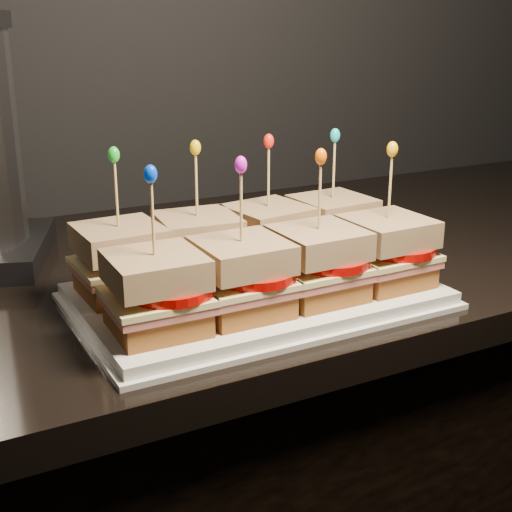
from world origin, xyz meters
name	(u,v)px	position (x,y,z in m)	size (l,w,h in m)	color
cabinet	(340,512)	(-0.79, 1.69, 0.45)	(2.18, 0.59, 0.89)	black
granite_slab	(352,247)	(-0.79, 1.69, 0.91)	(2.22, 0.63, 0.04)	black
platter	(256,296)	(-1.04, 1.53, 0.94)	(0.38, 0.23, 0.02)	white
platter_rim	(256,301)	(-1.04, 1.53, 0.93)	(0.39, 0.25, 0.01)	white
sandwich_0_bread_bot	(122,283)	(-1.18, 1.58, 0.96)	(0.08, 0.08, 0.02)	#673211
sandwich_0_ham	(121,270)	(-1.18, 1.58, 0.97)	(0.09, 0.09, 0.01)	#BD5B55
sandwich_0_cheese	(121,263)	(-1.18, 1.58, 0.98)	(0.09, 0.09, 0.01)	#F4E495
sandwich_0_tomato	(133,257)	(-1.16, 1.58, 0.99)	(0.08, 0.08, 0.01)	#B20804
sandwich_0_bread_top	(119,240)	(-1.18, 1.58, 1.01)	(0.08, 0.08, 0.03)	brown
sandwich_0_pick	(117,198)	(-1.18, 1.58, 1.05)	(0.00, 0.00, 0.09)	tan
sandwich_0_frill	(114,155)	(-1.18, 1.58, 1.10)	(0.01, 0.01, 0.02)	green
sandwich_1_bread_bot	(199,270)	(-1.09, 1.58, 0.96)	(0.08, 0.08, 0.02)	#673211
sandwich_1_ham	(198,257)	(-1.09, 1.58, 0.97)	(0.09, 0.09, 0.01)	#BD5B55
sandwich_1_cheese	(198,251)	(-1.09, 1.58, 0.98)	(0.09, 0.09, 0.01)	#F4E495
sandwich_1_tomato	(210,245)	(-1.07, 1.58, 0.99)	(0.08, 0.08, 0.01)	#B20804
sandwich_1_bread_top	(198,228)	(-1.09, 1.58, 1.01)	(0.08, 0.08, 0.03)	brown
sandwich_1_pick	(196,189)	(-1.09, 1.58, 1.05)	(0.00, 0.00, 0.09)	tan
sandwich_1_frill	(195,148)	(-1.09, 1.58, 1.10)	(0.01, 0.01, 0.02)	#E6B607
sandwich_2_bread_bot	(268,258)	(-1.00, 1.58, 0.96)	(0.08, 0.08, 0.02)	#673211
sandwich_2_ham	(268,246)	(-1.00, 1.58, 0.97)	(0.09, 0.09, 0.01)	#BD5B55
sandwich_2_cheese	(268,240)	(-1.00, 1.58, 0.98)	(0.09, 0.09, 0.01)	#F4E495
sandwich_2_tomato	(280,234)	(-0.99, 1.58, 0.99)	(0.08, 0.08, 0.01)	#B20804
sandwich_2_bread_top	(268,218)	(-1.00, 1.58, 1.01)	(0.08, 0.08, 0.03)	brown
sandwich_2_pick	(268,181)	(-1.00, 1.58, 1.05)	(0.00, 0.00, 0.09)	tan
sandwich_2_frill	(269,141)	(-1.00, 1.58, 1.10)	(0.01, 0.01, 0.02)	red
sandwich_3_bread_bot	(331,248)	(-0.91, 1.58, 0.96)	(0.08, 0.08, 0.02)	#673211
sandwich_3_ham	(332,236)	(-0.91, 1.58, 0.97)	(0.09, 0.09, 0.01)	#BD5B55
sandwich_3_cheese	(332,230)	(-0.91, 1.58, 0.98)	(0.09, 0.09, 0.01)	#F4E495
sandwich_3_tomato	(343,224)	(-0.90, 1.58, 0.99)	(0.08, 0.08, 0.01)	#B20804
sandwich_3_bread_top	(332,209)	(-0.91, 1.58, 1.01)	(0.08, 0.08, 0.03)	brown
sandwich_3_pick	(334,173)	(-0.91, 1.58, 1.05)	(0.00, 0.00, 0.09)	tan
sandwich_3_frill	(335,135)	(-0.91, 1.58, 1.10)	(0.01, 0.01, 0.02)	#14B1B5
sandwich_4_bread_bot	(157,319)	(-1.18, 1.47, 0.96)	(0.08, 0.08, 0.02)	#673211
sandwich_4_ham	(157,303)	(-1.18, 1.47, 0.97)	(0.09, 0.09, 0.01)	#BD5B55
sandwich_4_cheese	(156,296)	(-1.18, 1.47, 0.98)	(0.09, 0.09, 0.01)	#F4E495
sandwich_4_tomato	(170,289)	(-1.16, 1.47, 0.99)	(0.08, 0.08, 0.01)	#B20804
sandwich_4_bread_top	(155,270)	(-1.18, 1.47, 1.01)	(0.08, 0.08, 0.03)	brown
sandwich_4_pick	(153,223)	(-1.18, 1.47, 1.05)	(0.00, 0.00, 0.09)	tan
sandwich_4_frill	(151,174)	(-1.18, 1.47, 1.10)	(0.01, 0.01, 0.02)	#043AD6
sandwich_5_bread_bot	(242,302)	(-1.09, 1.47, 0.96)	(0.08, 0.08, 0.02)	#673211
sandwich_5_ham	(242,287)	(-1.09, 1.47, 0.97)	(0.09, 0.09, 0.01)	#BD5B55
sandwich_5_cheese	(242,281)	(-1.09, 1.47, 0.98)	(0.09, 0.09, 0.01)	#F4E495
sandwich_5_tomato	(255,273)	(-1.07, 1.47, 0.99)	(0.08, 0.08, 0.01)	#B20804
sandwich_5_bread_top	(241,255)	(-1.09, 1.47, 1.01)	(0.08, 0.08, 0.03)	brown
sandwich_5_pick	(241,211)	(-1.09, 1.47, 1.05)	(0.00, 0.00, 0.09)	tan
sandwich_5_frill	(241,165)	(-1.09, 1.47, 1.10)	(0.01, 0.01, 0.02)	#D118D5
sandwich_6_bread_bot	(317,287)	(-1.00, 1.47, 0.96)	(0.08, 0.08, 0.02)	#673211
sandwich_6_ham	(318,273)	(-1.00, 1.47, 0.97)	(0.09, 0.09, 0.01)	#BD5B55
sandwich_6_cheese	(318,267)	(-1.00, 1.47, 0.98)	(0.09, 0.09, 0.01)	#F4E495
sandwich_6_tomato	(331,260)	(-0.99, 1.47, 0.99)	(0.08, 0.08, 0.01)	#B20804
sandwich_6_bread_top	(318,242)	(-1.00, 1.47, 1.01)	(0.08, 0.08, 0.03)	brown
sandwich_6_pick	(320,201)	(-1.00, 1.47, 1.05)	(0.00, 0.00, 0.09)	tan
sandwich_6_frill	(321,157)	(-1.00, 1.47, 1.10)	(0.01, 0.01, 0.02)	#F75E05
sandwich_7_bread_bot	(385,273)	(-0.91, 1.47, 0.96)	(0.08, 0.08, 0.02)	#673211
sandwich_7_ham	(386,260)	(-0.91, 1.47, 0.97)	(0.09, 0.09, 0.01)	#BD5B55
sandwich_7_cheese	(386,254)	(-0.91, 1.47, 0.98)	(0.09, 0.09, 0.01)	#F4E495
sandwich_7_tomato	(399,247)	(-0.90, 1.47, 0.99)	(0.08, 0.08, 0.01)	#B20804
sandwich_7_bread_top	(387,231)	(-0.91, 1.47, 1.01)	(0.08, 0.08, 0.03)	brown
sandwich_7_pick	(390,191)	(-0.91, 1.47, 1.05)	(0.00, 0.00, 0.09)	tan
sandwich_7_frill	(392,149)	(-0.91, 1.47, 1.10)	(0.01, 0.01, 0.02)	#E8A50E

